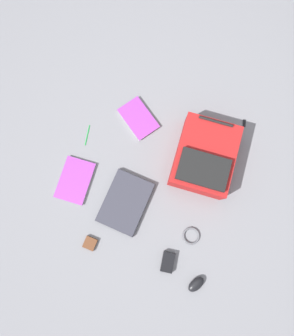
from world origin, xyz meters
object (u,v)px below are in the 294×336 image
at_px(power_brick, 168,262).
at_px(usb_stick, 244,123).
at_px(backpack, 204,157).
at_px(laptop, 125,202).
at_px(book_manual, 138,118).
at_px(earbud_pouch, 90,243).
at_px(cable_coil, 191,236).
at_px(book_comic, 75,180).
at_px(computer_mouse, 196,284).
at_px(pen_black, 87,135).

height_order(power_brick, usb_stick, power_brick).
relative_size(backpack, laptop, 1.31).
height_order(book_manual, earbud_pouch, same).
relative_size(cable_coil, power_brick, 0.92).
bearing_deg(book_comic, backpack, 31.01).
bearing_deg(usb_stick, computer_mouse, -87.54).
bearing_deg(usb_stick, book_manual, -160.72).
relative_size(computer_mouse, pen_black, 0.79).
bearing_deg(power_brick, earbud_pouch, -171.26).
height_order(computer_mouse, cable_coil, computer_mouse).
relative_size(pen_black, earbud_pouch, 1.93).
bearing_deg(book_comic, earbud_pouch, -52.63).
xyz_separation_m(laptop, book_comic, (-0.34, 0.01, -0.01)).
bearing_deg(cable_coil, earbud_pouch, -154.15).
relative_size(backpack, book_manual, 1.55).
height_order(laptop, book_manual, laptop).
relative_size(pen_black, usb_stick, 2.75).
relative_size(book_comic, book_manual, 0.95).
relative_size(power_brick, usb_stick, 2.31).
bearing_deg(usb_stick, backpack, -117.64).
relative_size(laptop, earbud_pouch, 5.05).
distance_m(computer_mouse, power_brick, 0.20).
height_order(pen_black, earbud_pouch, earbud_pouch).
relative_size(computer_mouse, power_brick, 0.94).
bearing_deg(book_comic, computer_mouse, -18.05).
relative_size(power_brick, pen_black, 0.84).
xyz_separation_m(backpack, cable_coil, (0.10, -0.46, -0.08)).
xyz_separation_m(backpack, power_brick, (0.02, -0.65, -0.07)).
height_order(book_manual, power_brick, power_brick).
bearing_deg(book_manual, backpack, -12.54).
bearing_deg(cable_coil, backpack, 102.11).
height_order(book_manual, usb_stick, book_manual).
distance_m(pen_black, usb_stick, 1.01).
bearing_deg(power_brick, cable_coil, 68.02).
height_order(book_manual, cable_coil, book_manual).
bearing_deg(cable_coil, computer_mouse, -64.30).
relative_size(laptop, cable_coil, 3.40).
distance_m(computer_mouse, earbud_pouch, 0.66).
relative_size(book_manual, cable_coil, 2.88).
relative_size(book_manual, computer_mouse, 2.81).
bearing_deg(computer_mouse, usb_stick, -58.15).
distance_m(backpack, laptop, 0.55).
xyz_separation_m(power_brick, usb_stick, (0.15, 0.98, -0.01)).
bearing_deg(book_comic, power_brick, -18.76).
bearing_deg(cable_coil, book_manual, 135.26).
height_order(laptop, cable_coil, laptop).
relative_size(earbud_pouch, usb_stick, 1.43).
height_order(book_comic, pen_black, book_comic).
xyz_separation_m(book_manual, cable_coil, (0.57, -0.56, -0.00)).
relative_size(laptop, pen_black, 2.62).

